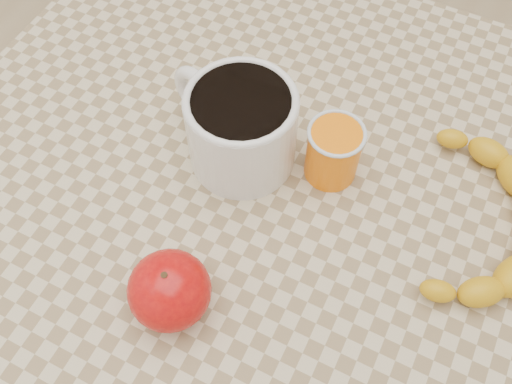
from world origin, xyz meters
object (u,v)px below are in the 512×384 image
at_px(table, 256,236).
at_px(coffee_mug, 239,125).
at_px(orange_juice_glass, 333,152).
at_px(banana, 484,220).
at_px(apple, 170,290).

xyz_separation_m(table, coffee_mug, (-0.04, 0.05, 0.14)).
bearing_deg(coffee_mug, table, -47.89).
relative_size(table, orange_juice_glass, 10.91).
xyz_separation_m(coffee_mug, orange_juice_glass, (0.10, 0.02, -0.02)).
relative_size(coffee_mug, orange_juice_glass, 2.46).
height_order(table, coffee_mug, coffee_mug).
bearing_deg(orange_juice_glass, coffee_mug, -166.32).
distance_m(coffee_mug, banana, 0.28).
bearing_deg(table, banana, 18.18).
height_order(table, orange_juice_glass, orange_juice_glass).
distance_m(table, coffee_mug, 0.16).
xyz_separation_m(table, apple, (-0.02, -0.14, 0.12)).
bearing_deg(table, apple, -98.20).
height_order(orange_juice_glass, apple, apple).
bearing_deg(banana, coffee_mug, -176.56).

